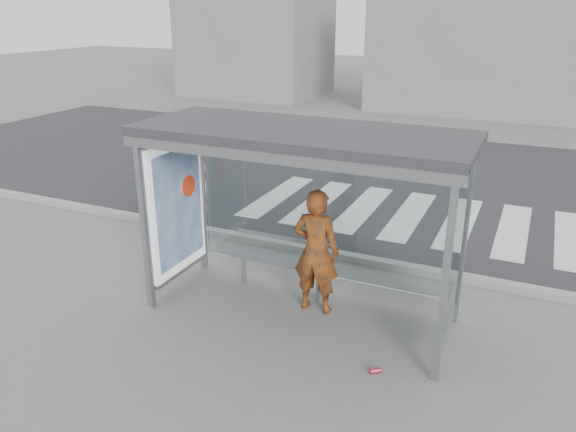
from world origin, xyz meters
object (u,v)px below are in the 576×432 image
object	(u,v)px
bus_shelter	(277,173)
bench	(281,261)
person	(316,251)
soda_can	(375,371)

from	to	relation	value
bus_shelter	bench	distance (m)	1.56
person	soda_can	bearing A→B (deg)	135.80
bus_shelter	bench	xyz separation A→B (m)	(-0.15, 0.44, -1.49)
bus_shelter	person	bearing A→B (deg)	15.52
person	bench	world-z (taller)	person
person	soda_can	size ratio (longest dim) A/B	13.50
bench	soda_can	distance (m)	2.37
bench	person	bearing A→B (deg)	-23.70
person	soda_can	xyz separation A→B (m)	(1.20, -1.09, -0.86)
bus_shelter	bench	bearing A→B (deg)	109.06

